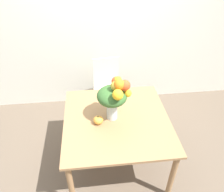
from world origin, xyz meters
The scene contains 6 objects.
ground_plane centered at (0.00, 0.00, 0.00)m, with size 12.00×12.00×0.00m, color brown.
wall_back centered at (0.00, 1.40, 1.35)m, with size 8.00×0.06×2.70m.
dining_table centered at (0.00, 0.00, 0.66)m, with size 1.18×1.19×0.75m.
flower_vase centered at (-0.03, 0.02, 1.06)m, with size 0.36×0.36×0.53m.
pumpkin centered at (-0.21, -0.05, 0.79)m, with size 0.11×0.11×0.10m.
dining_chair_near_window centered at (-0.01, 0.97, 0.49)m, with size 0.46×0.46×0.95m.
Camera 1 is at (-0.25, -1.79, 2.42)m, focal length 35.00 mm.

